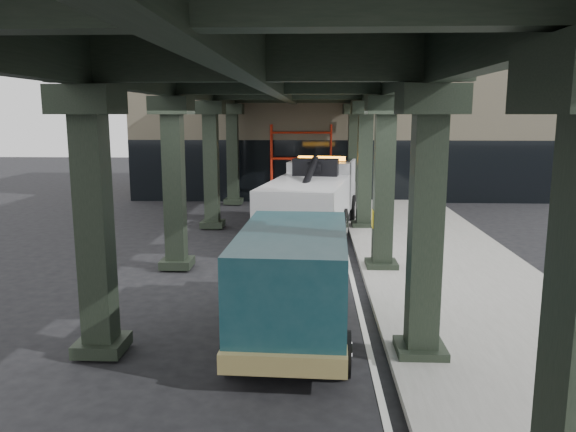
# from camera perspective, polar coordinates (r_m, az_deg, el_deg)

# --- Properties ---
(ground) EXTENTS (90.00, 90.00, 0.00)m
(ground) POSITION_cam_1_polar(r_m,az_deg,el_deg) (14.61, 0.12, -7.65)
(ground) COLOR black
(ground) RESTS_ON ground
(sidewalk) EXTENTS (5.00, 40.00, 0.15)m
(sidewalk) POSITION_cam_1_polar(r_m,az_deg,el_deg) (16.96, 15.86, -5.24)
(sidewalk) COLOR gray
(sidewalk) RESTS_ON ground
(lane_stripe) EXTENTS (0.12, 38.00, 0.01)m
(lane_stripe) POSITION_cam_1_polar(r_m,az_deg,el_deg) (16.55, 6.33, -5.53)
(lane_stripe) COLOR silver
(lane_stripe) RESTS_ON ground
(viaduct) EXTENTS (7.40, 32.00, 6.40)m
(viaduct) POSITION_cam_1_polar(r_m,az_deg,el_deg) (15.95, -1.04, 13.74)
(viaduct) COLOR black
(viaduct) RESTS_ON ground
(building) EXTENTS (22.00, 10.00, 8.00)m
(building) POSITION_cam_1_polar(r_m,az_deg,el_deg) (33.92, 4.97, 9.41)
(building) COLOR #C6B793
(building) RESTS_ON ground
(scaffolding) EXTENTS (3.08, 0.88, 4.00)m
(scaffolding) POSITION_cam_1_polar(r_m,az_deg,el_deg) (28.64, 1.34, 5.50)
(scaffolding) COLOR red
(scaffolding) RESTS_ON ground
(tow_truck) EXTENTS (3.81, 9.28, 2.96)m
(tow_truck) POSITION_cam_1_polar(r_m,az_deg,el_deg) (21.31, 2.65, 2.03)
(tow_truck) COLOR black
(tow_truck) RESTS_ON ground
(towed_van) EXTENTS (2.45, 5.69, 2.27)m
(towed_van) POSITION_cam_1_polar(r_m,az_deg,el_deg) (11.47, 0.64, -6.31)
(towed_van) COLOR #11353D
(towed_van) RESTS_ON ground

